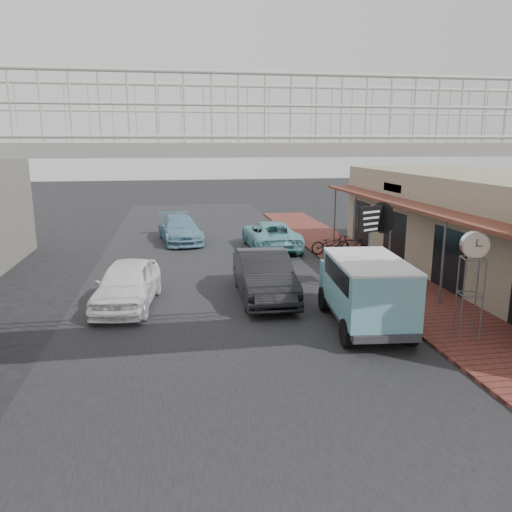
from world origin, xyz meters
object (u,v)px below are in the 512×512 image
object	(u,v)px
motorcycle_far	(351,248)
angkot_van	(366,283)
motorcycle_near	(330,244)
arrow_sign	(386,218)
dark_sedan	(264,275)
angkot_far	(180,229)
angkot_curb	(271,235)
street_clock	(474,250)
white_hatchback	(127,284)

from	to	relation	value
motorcycle_far	angkot_van	bearing A→B (deg)	170.20
motorcycle_near	motorcycle_far	size ratio (longest dim) A/B	0.98
motorcycle_near	arrow_sign	distance (m)	5.90
angkot_van	dark_sedan	bearing A→B (deg)	131.32
angkot_far	arrow_sign	world-z (taller)	arrow_sign
angkot_curb	street_clock	distance (m)	13.05
angkot_far	street_clock	distance (m)	16.99
motorcycle_far	angkot_far	bearing A→B (deg)	57.99
white_hatchback	motorcycle_near	size ratio (longest dim) A/B	2.35
dark_sedan	motorcycle_near	world-z (taller)	dark_sedan
angkot_van	street_clock	size ratio (longest dim) A/B	1.52
dark_sedan	arrow_sign	bearing A→B (deg)	5.07
angkot_van	white_hatchback	bearing A→B (deg)	161.08
motorcycle_far	arrow_sign	distance (m)	4.55
angkot_van	motorcycle_far	distance (m)	8.07
white_hatchback	angkot_far	distance (m)	10.86
dark_sedan	arrow_sign	xyz separation A→B (m)	(4.48, 0.32, 1.81)
angkot_far	street_clock	world-z (taller)	street_clock
angkot_far	motorcycle_near	size ratio (longest dim) A/B	2.61
motorcycle_far	street_clock	distance (m)	9.21
motorcycle_near	arrow_sign	bearing A→B (deg)	-179.46
angkot_curb	white_hatchback	bearing A→B (deg)	51.53
street_clock	white_hatchback	bearing A→B (deg)	168.56
angkot_van	street_clock	xyz separation A→B (m)	(2.39, -1.35, 1.18)
angkot_far	motorcycle_far	xyz separation A→B (m)	(7.45, -6.13, -0.04)
white_hatchback	motorcycle_far	xyz separation A→B (m)	(9.31, 4.56, -0.08)
angkot_curb	arrow_sign	xyz separation A→B (m)	(2.69, -7.65, 1.90)
angkot_curb	angkot_van	xyz separation A→B (m)	(0.58, -11.23, 0.61)
white_hatchback	angkot_van	bearing A→B (deg)	-17.16
dark_sedan	angkot_curb	xyz separation A→B (m)	(1.79, 7.97, -0.09)
dark_sedan	angkot_curb	bearing A→B (deg)	78.30
white_hatchback	angkot_far	size ratio (longest dim) A/B	0.90
motorcycle_near	motorcycle_far	world-z (taller)	motorcycle_far
angkot_van	motorcycle_near	distance (m)	9.34
dark_sedan	angkot_curb	size ratio (longest dim) A/B	0.95
angkot_curb	angkot_van	bearing A→B (deg)	92.52
white_hatchback	arrow_sign	xyz separation A→B (m)	(9.04, 0.46, 1.87)
motorcycle_near	arrow_sign	world-z (taller)	arrow_sign
arrow_sign	motorcycle_near	bearing A→B (deg)	67.49
angkot_van	street_clock	distance (m)	2.99
motorcycle_near	white_hatchback	bearing A→B (deg)	122.40
white_hatchback	street_clock	distance (m)	10.48
arrow_sign	white_hatchback	bearing A→B (deg)	157.97
white_hatchback	street_clock	world-z (taller)	street_clock
angkot_curb	motorcycle_far	xyz separation A→B (m)	(2.97, -3.55, -0.04)
motorcycle_far	arrow_sign	size ratio (longest dim) A/B	0.61
angkot_far	angkot_van	size ratio (longest dim) A/B	1.10
angkot_curb	motorcycle_near	xyz separation A→B (m)	(2.46, -2.11, -0.12)
angkot_van	angkot_far	bearing A→B (deg)	115.46
street_clock	angkot_curb	bearing A→B (deg)	117.47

